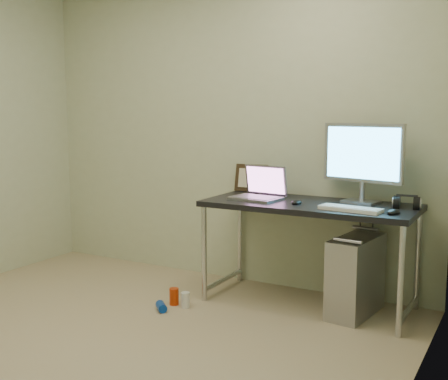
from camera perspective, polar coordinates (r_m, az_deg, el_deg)
floor at (r=3.48m, az=-14.36°, el=-15.81°), size 3.50×3.50×0.00m
wall_back at (r=4.62m, az=0.20°, el=6.26°), size 3.50×0.02×2.50m
wall_right at (r=2.35m, az=17.39°, el=4.14°), size 0.02×3.50×2.50m
desk at (r=4.03m, az=8.67°, el=-2.47°), size 1.49×0.65×0.75m
tower_computer at (r=4.00m, az=13.24°, el=-8.48°), size 0.29×0.55×0.58m
cable_a at (r=4.25m, az=13.73°, el=-5.71°), size 0.01×0.16×0.69m
cable_b at (r=4.22m, az=14.84°, el=-6.15°), size 0.02×0.11×0.71m
can_red at (r=4.15m, az=-5.09°, el=-10.72°), size 0.07×0.07×0.12m
can_white at (r=4.09m, az=-3.95°, el=-11.09°), size 0.08×0.08×0.11m
can_blue at (r=4.05m, az=-6.38°, el=-11.69°), size 0.13×0.12×0.06m
laptop at (r=4.15m, az=3.65°, el=-0.11°), size 0.38×0.33×0.24m
monitor at (r=4.04m, az=13.92°, el=3.30°), size 0.59×0.22×0.56m
keyboard at (r=3.74m, az=12.72°, el=-1.88°), size 0.42×0.18×0.02m
mouse_right at (r=3.69m, az=16.84°, el=-2.04°), size 0.09×0.13×0.04m
mouse_left at (r=3.95m, az=7.38°, el=-1.15°), size 0.07×0.11×0.04m
headphones at (r=3.93m, az=18.07°, el=-1.34°), size 0.18×0.11×0.12m
picture_frame at (r=4.51m, az=2.80°, el=1.23°), size 0.28×0.10×0.22m
webcam at (r=4.39m, az=4.78°, el=0.71°), size 0.04×0.03×0.12m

